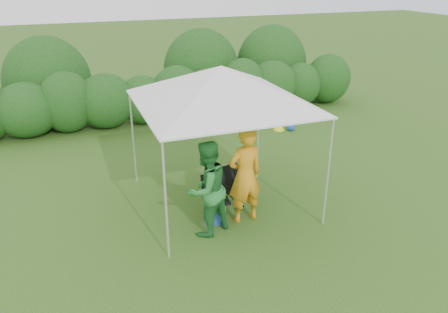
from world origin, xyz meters
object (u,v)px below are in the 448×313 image
object	(u,v)px
chair_left	(215,194)
man	(245,175)
canopy	(221,85)
chair_right	(232,183)
cooler	(216,215)
woman	(207,189)

from	to	relation	value
chair_left	man	size ratio (longest dim) A/B	0.45
canopy	chair_right	distance (m)	2.02
chair_left	cooler	size ratio (longest dim) A/B	1.86
canopy	cooler	size ratio (longest dim) A/B	6.82
chair_right	woman	size ratio (longest dim) A/B	0.46
chair_left	woman	xyz separation A→B (m)	(-0.33, -0.50, 0.41)
woman	chair_right	bearing A→B (deg)	-159.95
chair_left	chair_right	bearing A→B (deg)	38.31
canopy	cooler	bearing A→B (deg)	-118.15
chair_left	canopy	bearing A→B (deg)	60.67
chair_left	woman	world-z (taller)	woman
canopy	cooler	xyz separation A→B (m)	(-0.39, -0.73, -2.30)
man	cooler	size ratio (longest dim) A/B	4.14
chair_left	woman	bearing A→B (deg)	-120.17
chair_right	chair_left	distance (m)	0.59
chair_left	cooler	world-z (taller)	chair_left
man	cooler	bearing A→B (deg)	-16.19
man	woman	distance (m)	0.82
chair_left	woman	distance (m)	0.73
man	woman	bearing A→B (deg)	5.24
chair_left	cooler	distance (m)	0.40
chair_left	cooler	bearing A→B (deg)	-103.54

